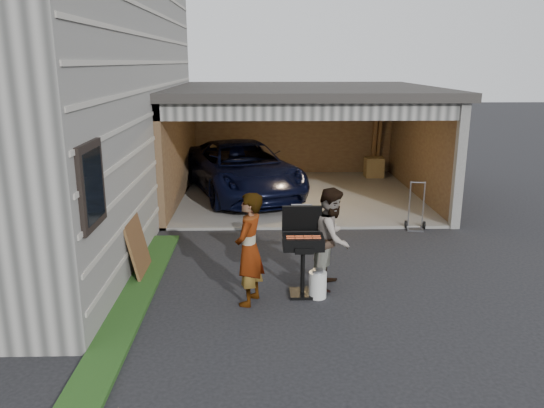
{
  "coord_description": "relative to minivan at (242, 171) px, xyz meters",
  "views": [
    {
      "loc": [
        -0.35,
        -7.38,
        3.52
      ],
      "look_at": [
        -0.13,
        1.39,
        1.15
      ],
      "focal_mm": 35.0,
      "sensor_mm": 36.0,
      "label": 1
    }
  ],
  "objects": [
    {
      "name": "ground",
      "position": [
        0.81,
        -6.49,
        -0.7
      ],
      "size": [
        80.0,
        80.0,
        0.0
      ],
      "primitive_type": "plane",
      "color": "black",
      "rests_on": "ground"
    },
    {
      "name": "hand_truck",
      "position": [
        3.83,
        -3.02,
        -0.5
      ],
      "size": [
        0.46,
        0.38,
        1.06
      ],
      "rotation": [
        0.0,
        0.0,
        -0.18
      ],
      "color": "slate",
      "rests_on": "ground"
    },
    {
      "name": "groundcover_strip",
      "position": [
        -1.44,
        -7.49,
        -0.67
      ],
      "size": [
        0.5,
        8.0,
        0.06
      ],
      "primitive_type": "cube",
      "color": "#193814",
      "rests_on": "ground"
    },
    {
      "name": "bbq_grill",
      "position": [
        1.12,
        -6.26,
        0.12
      ],
      "size": [
        0.62,
        0.54,
        1.38
      ],
      "color": "black",
      "rests_on": "ground"
    },
    {
      "name": "plywood_panel",
      "position": [
        -1.59,
        -5.4,
        -0.2
      ],
      "size": [
        0.25,
        0.91,
        1.01
      ],
      "primitive_type": "cube",
      "rotation": [
        0.0,
        -0.21,
        0.0
      ],
      "color": "#4F311B",
      "rests_on": "ground"
    },
    {
      "name": "propane_tank",
      "position": [
        1.35,
        -6.38,
        -0.49
      ],
      "size": [
        0.34,
        0.34,
        0.41
      ],
      "primitive_type": "cylinder",
      "rotation": [
        0.0,
        0.0,
        0.28
      ],
      "color": "silver",
      "rests_on": "ground"
    },
    {
      "name": "man",
      "position": [
        1.61,
        -5.94,
        0.11
      ],
      "size": [
        0.86,
        0.96,
        1.63
      ],
      "primitive_type": "imported",
      "rotation": [
        0.0,
        0.0,
        1.21
      ],
      "color": "#4D221E",
      "rests_on": "ground"
    },
    {
      "name": "woman",
      "position": [
        0.31,
        -6.54,
        0.15
      ],
      "size": [
        0.59,
        0.72,
        1.71
      ],
      "primitive_type": "imported",
      "rotation": [
        0.0,
        0.0,
        -1.91
      ],
      "color": "#98B3BF",
      "rests_on": "ground"
    },
    {
      "name": "minivan",
      "position": [
        0.0,
        0.0,
        0.0
      ],
      "size": [
        3.78,
        5.51,
        1.4
      ],
      "primitive_type": "imported",
      "rotation": [
        0.0,
        0.0,
        0.32
      ],
      "color": "black",
      "rests_on": "ground"
    },
    {
      "name": "garage",
      "position": [
        1.57,
        0.3,
        1.17
      ],
      "size": [
        6.8,
        6.3,
        2.9
      ],
      "color": "#605E59",
      "rests_on": "ground"
    }
  ]
}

